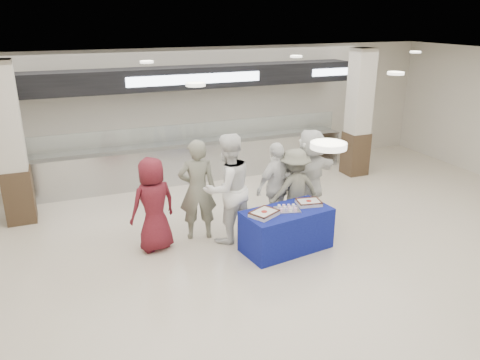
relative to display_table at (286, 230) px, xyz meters
name	(u,v)px	position (x,y,z in m)	size (l,w,h in m)	color
ground	(295,285)	(-0.42, -1.12, -0.38)	(14.00, 14.00, 0.00)	beige
serving_line	(193,134)	(-0.41, 4.28, 0.78)	(8.70, 0.85, 2.80)	#B3B7BB
column_left	(11,148)	(-4.42, 3.08, 1.15)	(0.55, 0.55, 3.20)	#362618
column_right	(358,116)	(3.58, 3.08, 1.15)	(0.55, 0.55, 3.20)	#362618
display_table	(286,230)	(0.00, 0.00, 0.00)	(1.55, 0.78, 0.75)	navy
sheet_cake_left	(264,213)	(-0.47, -0.06, 0.42)	(0.56, 0.52, 0.09)	white
sheet_cake_right	(309,202)	(0.48, 0.09, 0.42)	(0.47, 0.39, 0.09)	white
cupcake_tray	(287,208)	(0.01, 0.01, 0.41)	(0.50, 0.42, 0.07)	silver
civilian_maroon	(153,205)	(-2.15, 0.89, 0.47)	(0.83, 0.54, 1.70)	maroon
soldier_a	(197,190)	(-1.30, 1.04, 0.57)	(0.69, 0.45, 1.89)	slate
chef_tall	(228,189)	(-0.82, 0.74, 0.64)	(0.98, 0.77, 2.02)	white
chef_short	(277,186)	(0.23, 0.87, 0.49)	(1.01, 0.42, 1.73)	white
soldier_b	(294,190)	(0.50, 0.68, 0.44)	(1.05, 0.60, 1.62)	slate
civilian_white	(310,176)	(0.98, 0.94, 0.58)	(1.76, 0.56, 1.90)	white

